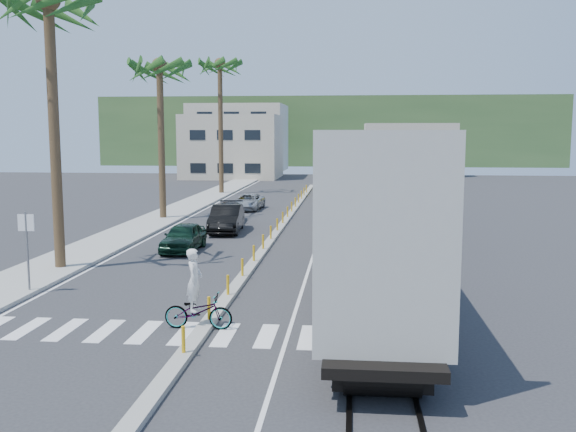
% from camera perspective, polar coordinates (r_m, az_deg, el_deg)
% --- Properties ---
extents(ground, '(140.00, 140.00, 0.00)m').
position_cam_1_polar(ground, '(20.91, -6.41, -8.71)').
color(ground, '#28282B').
rests_on(ground, ground).
extents(sidewalk, '(3.00, 90.00, 0.15)m').
position_cam_1_polar(sidewalk, '(46.78, -10.21, 0.29)').
color(sidewalk, gray).
rests_on(sidewalk, ground).
extents(rails, '(1.56, 100.00, 0.06)m').
position_cam_1_polar(rails, '(47.99, 6.51, 0.48)').
color(rails, black).
rests_on(rails, ground).
extents(median, '(0.45, 60.00, 0.85)m').
position_cam_1_polar(median, '(40.23, -0.48, -0.73)').
color(median, gray).
rests_on(median, ground).
extents(crosswalk, '(14.00, 2.20, 0.01)m').
position_cam_1_polar(crosswalk, '(19.05, -7.68, -10.34)').
color(crosswalk, silver).
rests_on(crosswalk, ground).
extents(lane_markings, '(9.42, 90.00, 0.01)m').
position_cam_1_polar(lane_markings, '(45.47, -2.49, 0.10)').
color(lane_markings, silver).
rests_on(lane_markings, ground).
extents(freight_train, '(3.00, 60.94, 5.85)m').
position_cam_1_polar(freight_train, '(40.39, 6.71, 3.28)').
color(freight_train, beige).
rests_on(freight_train, ground).
extents(palm_trees, '(3.50, 37.20, 13.75)m').
position_cam_1_polar(palm_trees, '(44.39, -10.86, 13.78)').
color(palm_trees, brown).
rests_on(palm_trees, ground).
extents(street_sign, '(0.60, 0.08, 3.00)m').
position_cam_1_polar(street_sign, '(24.83, -22.19, -1.99)').
color(street_sign, slate).
rests_on(street_sign, ground).
extents(buildings, '(38.00, 27.00, 10.00)m').
position_cam_1_polar(buildings, '(91.92, -1.01, 6.54)').
color(buildings, '#B8AA92').
rests_on(buildings, ground).
extents(hillside, '(80.00, 20.00, 12.00)m').
position_cam_1_polar(hillside, '(119.71, 3.66, 7.52)').
color(hillside, '#385628').
rests_on(hillside, ground).
extents(car_lead, '(1.74, 4.09, 1.38)m').
position_cam_1_polar(car_lead, '(31.99, -9.27, -1.85)').
color(car_lead, black).
rests_on(car_lead, ground).
extents(car_second, '(2.34, 5.03, 1.58)m').
position_cam_1_polar(car_second, '(37.68, -5.49, -0.24)').
color(car_second, black).
rests_on(car_second, ground).
extents(car_third, '(2.55, 4.76, 1.29)m').
position_cam_1_polar(car_third, '(41.48, -5.33, 0.27)').
color(car_third, black).
rests_on(car_third, ground).
extents(car_rear, '(2.43, 4.54, 1.20)m').
position_cam_1_polar(car_rear, '(48.51, -3.58, 1.27)').
color(car_rear, '#A9ACAE').
rests_on(car_rear, ground).
extents(cyclist, '(0.83, 2.07, 2.42)m').
position_cam_1_polar(cyclist, '(19.33, -8.06, -7.67)').
color(cyclist, '#9EA0A5').
rests_on(cyclist, ground).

